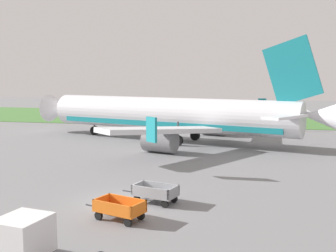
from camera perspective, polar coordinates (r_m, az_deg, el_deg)
name	(u,v)px	position (r m, az deg, el deg)	size (l,w,h in m)	color
ground_plane	(120,203)	(24.89, -6.58, -10.50)	(220.00, 220.00, 0.00)	slate
grass_strip	(214,118)	(74.80, 6.28, 1.16)	(220.00, 28.00, 0.06)	#477A38
airplane	(175,115)	(46.75, 1.01, 1.52)	(37.01, 30.03, 11.34)	silver
baggage_cart_nearest	(119,209)	(22.00, -6.70, -11.20)	(3.60, 2.13, 1.07)	orange
baggage_cart_second_in_row	(155,193)	(24.66, -1.78, -9.15)	(3.62, 2.03, 1.07)	gray
service_truck_beside_carts	(34,244)	(17.04, -17.99, -15.20)	(4.63, 2.63, 2.10)	slate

